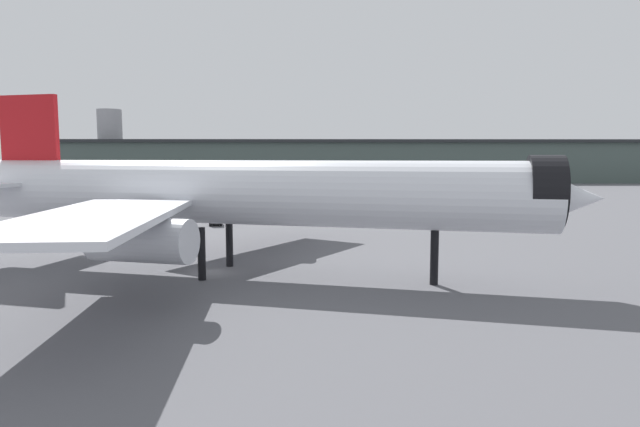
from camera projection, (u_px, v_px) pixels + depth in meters
name	position (u px, v px, depth m)	size (l,w,h in m)	color
ground	(207.00, 273.00, 48.34)	(900.00, 900.00, 0.00)	#56565B
airliner_near_gate	(239.00, 194.00, 47.08)	(56.34, 50.32, 16.22)	silver
airliner_far_taxiway	(61.00, 181.00, 125.25)	(35.27, 38.80, 10.48)	silver
terminal_building	(346.00, 161.00, 219.83)	(256.73, 60.01, 29.28)	#475651
service_truck_front	(38.00, 226.00, 68.66)	(5.92, 4.69, 3.00)	black
baggage_tug_wing	(216.00, 219.00, 81.43)	(1.92, 3.22, 1.85)	black
traffic_cone_near_nose	(309.00, 224.00, 80.96)	(0.53, 0.53, 0.66)	#F2600C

